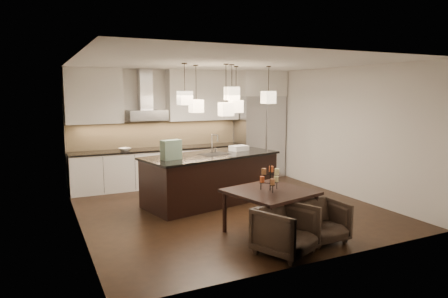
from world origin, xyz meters
name	(u,v)px	position (x,y,z in m)	size (l,w,h in m)	color
floor	(228,209)	(0.00, 0.00, -0.01)	(5.50, 5.50, 0.02)	black
ceiling	(229,62)	(0.00, 0.00, 2.81)	(5.50, 5.50, 0.02)	white
wall_back	(180,126)	(0.00, 2.76, 1.40)	(5.50, 0.02, 2.80)	silver
wall_front	(323,159)	(0.00, -2.76, 1.40)	(5.50, 0.02, 2.80)	silver
wall_left	(76,146)	(-2.76, 0.00, 1.40)	(0.02, 5.50, 2.80)	silver
wall_right	(340,131)	(2.76, 0.00, 1.40)	(0.02, 5.50, 2.80)	silver
refrigerator	(259,136)	(2.10, 2.38, 1.07)	(1.20, 0.72, 2.15)	#B7B7BA
fridge_panel	(260,84)	(2.10, 2.38, 2.47)	(1.26, 0.72, 0.65)	silver
lower_cabinets	(161,168)	(-0.62, 2.43, 0.44)	(4.21, 0.62, 0.88)	silver
countertop	(161,149)	(-0.62, 2.43, 0.90)	(4.21, 0.66, 0.04)	black
backsplash	(157,134)	(-0.62, 2.73, 1.24)	(4.21, 0.02, 0.63)	tan
upper_cab_left	(94,96)	(-2.10, 2.57, 2.17)	(1.25, 0.35, 1.25)	silver
upper_cab_right	(203,95)	(0.55, 2.57, 2.17)	(1.86, 0.35, 1.25)	silver
hood_canopy	(147,115)	(-0.93, 2.48, 1.72)	(0.90, 0.52, 0.24)	#B7B7BA
hood_chimney	(145,89)	(-0.93, 2.59, 2.32)	(0.30, 0.28, 0.96)	#B7B7BA
fruit_bowl	(125,149)	(-1.49, 2.38, 0.95)	(0.26, 0.26, 0.06)	silver
island_body	(211,179)	(-0.13, 0.56, 0.48)	(2.72, 1.09, 0.96)	black
island_top	(211,155)	(-0.13, 0.56, 0.98)	(2.81, 1.17, 0.04)	black
faucet	(212,143)	(-0.04, 0.69, 1.21)	(0.11, 0.26, 0.41)	silver
tote_bag	(171,150)	(-1.05, 0.32, 1.19)	(0.37, 0.20, 0.37)	#13492E
food_container	(239,148)	(0.63, 0.77, 1.05)	(0.37, 0.26, 0.11)	silver
dining_table	(270,212)	(-0.03, -1.55, 0.36)	(1.19, 1.19, 0.71)	black
candelabra	(270,178)	(-0.03, -1.55, 0.92)	(0.34, 0.34, 0.42)	black
candle_a	(276,179)	(0.10, -1.52, 0.88)	(0.07, 0.07, 0.10)	beige
candle_b	(262,179)	(-0.12, -1.45, 0.88)	(0.07, 0.07, 0.10)	#BF4C23
candle_c	(272,182)	(-0.06, -1.67, 0.88)	(0.07, 0.07, 0.10)	brown
candle_d	(271,169)	(0.06, -1.44, 1.04)	(0.07, 0.07, 0.10)	#BF4C23
candle_e	(264,171)	(-0.15, -1.56, 1.04)	(0.07, 0.07, 0.10)	brown
candle_f	(277,172)	(0.02, -1.66, 1.04)	(0.07, 0.07, 0.10)	beige
armchair_left	(286,230)	(-0.25, -2.33, 0.34)	(0.74, 0.76, 0.69)	black
armchair_right	(321,221)	(0.52, -2.15, 0.31)	(0.66, 0.68, 0.62)	black
pendant_a	(185,98)	(-0.75, 0.34, 2.15)	(0.24, 0.24, 0.26)	#FEE0B0
pendant_b	(196,106)	(-0.35, 0.78, 1.98)	(0.24, 0.24, 0.26)	#FEE0B0
pendant_c	(232,93)	(0.22, 0.30, 2.23)	(0.24, 0.24, 0.26)	#FEE0B0
pendant_d	(236,106)	(0.56, 0.77, 1.96)	(0.24, 0.24, 0.26)	#FEE0B0
pendant_e	(268,97)	(1.15, 0.43, 2.15)	(0.24, 0.24, 0.26)	#FEE0B0
pendant_f	(226,109)	(0.05, 0.21, 1.93)	(0.24, 0.24, 0.26)	#FEE0B0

